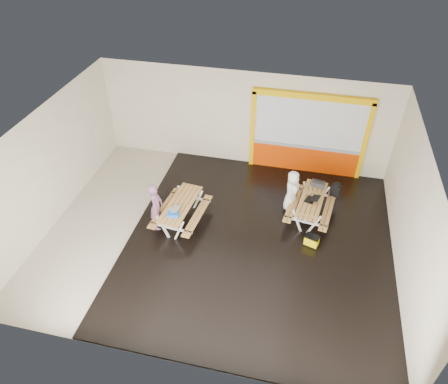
% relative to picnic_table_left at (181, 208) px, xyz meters
% --- Properties ---
extents(room, '(10.02, 8.02, 3.52)m').
position_rel_picnic_table_left_xyz_m(room, '(1.20, -0.35, 1.16)').
color(room, beige).
rests_on(room, ground).
extents(deck, '(7.50, 7.98, 0.05)m').
position_rel_picnic_table_left_xyz_m(deck, '(2.45, -0.35, -0.57)').
color(deck, black).
rests_on(deck, room).
extents(kiosk, '(3.88, 0.16, 3.00)m').
position_rel_picnic_table_left_xyz_m(kiosk, '(3.40, 3.58, 0.85)').
color(kiosk, '#DB3B01').
rests_on(kiosk, room).
extents(picnic_table_left, '(1.50, 2.06, 0.77)m').
position_rel_picnic_table_left_xyz_m(picnic_table_left, '(0.00, 0.00, 0.00)').
color(picnic_table_left, tan).
rests_on(picnic_table_left, deck).
extents(picnic_table_right, '(1.53, 2.06, 0.76)m').
position_rel_picnic_table_left_xyz_m(picnic_table_right, '(3.78, 1.11, -0.01)').
color(picnic_table_right, tan).
rests_on(picnic_table_right, deck).
extents(person_left, '(0.49, 0.64, 1.58)m').
position_rel_picnic_table_left_xyz_m(person_left, '(-0.64, -0.33, 0.22)').
color(person_left, '#7F526B').
rests_on(person_left, deck).
extents(person_right, '(0.55, 0.74, 1.36)m').
position_rel_picnic_table_left_xyz_m(person_right, '(3.16, 1.34, 0.20)').
color(person_right, white).
rests_on(person_right, deck).
extents(laptop_left, '(0.38, 0.35, 0.15)m').
position_rel_picnic_table_left_xyz_m(laptop_left, '(-0.10, -0.39, 0.23)').
color(laptop_left, silver).
rests_on(laptop_left, picnic_table_left).
extents(laptop_right, '(0.48, 0.45, 0.17)m').
position_rel_picnic_table_left_xyz_m(laptop_right, '(3.78, 1.03, 0.22)').
color(laptop_right, black).
rests_on(laptop_right, picnic_table_right).
extents(blue_pouch, '(0.35, 0.27, 0.09)m').
position_rel_picnic_table_left_xyz_m(blue_pouch, '(-0.05, -0.54, 0.23)').
color(blue_pouch, blue).
rests_on(blue_pouch, picnic_table_left).
extents(toolbox, '(0.44, 0.28, 0.23)m').
position_rel_picnic_table_left_xyz_m(toolbox, '(3.92, 1.77, 0.26)').
color(toolbox, black).
rests_on(toolbox, picnic_table_right).
extents(backpack, '(0.34, 0.29, 0.48)m').
position_rel_picnic_table_left_xyz_m(backpack, '(4.49, 1.81, 0.10)').
color(backpack, black).
rests_on(backpack, picnic_table_right).
extents(dark_case, '(0.44, 0.36, 0.15)m').
position_rel_picnic_table_left_xyz_m(dark_case, '(3.41, 1.27, -0.47)').
color(dark_case, black).
rests_on(dark_case, deck).
extents(fluke_bag, '(0.46, 0.37, 0.35)m').
position_rel_picnic_table_left_xyz_m(fluke_bag, '(3.92, -0.11, -0.38)').
color(fluke_bag, black).
rests_on(fluke_bag, deck).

